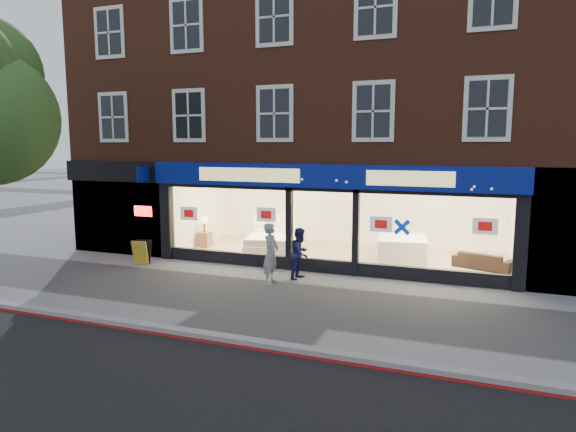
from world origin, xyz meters
The scene contains 12 objects.
ground centered at (0.00, 0.00, 0.00)m, with size 120.00×120.00×0.00m, color gray.
kerb_line centered at (0.00, -3.10, 0.01)m, with size 60.00×0.10×0.01m, color #8C0A07.
kerb_stone centered at (0.00, -2.90, 0.06)m, with size 60.00×0.25×0.12m, color gray.
showroom_floor centered at (0.00, 5.25, 0.05)m, with size 11.00×4.50×0.10m, color tan.
building centered at (-0.02, 6.93, 6.67)m, with size 19.00×8.26×10.30m.
display_bed centered at (-2.42, 4.95, 0.43)m, with size 2.14×2.42×1.18m.
bedside_table centered at (-5.10, 4.83, 0.38)m, with size 0.45×0.45×0.55m, color brown.
mattress_stack centered at (2.09, 5.29, 0.48)m, with size 1.78×2.12×0.76m.
sofa centered at (4.60, 4.89, 0.35)m, with size 1.73×0.68×0.50m, color black.
a_board centered at (-5.75, 1.94, 0.41)m, with size 0.53×0.34×0.81m, color gold.
pedestrian_grey centered at (-0.95, 1.34, 0.86)m, with size 0.63×0.41×1.71m, color #95979C.
pedestrian_blue centered at (-0.36, 2.13, 0.75)m, with size 0.73×0.57×1.50m, color #1C1F4F.
Camera 1 is at (4.52, -11.59, 3.89)m, focal length 32.00 mm.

